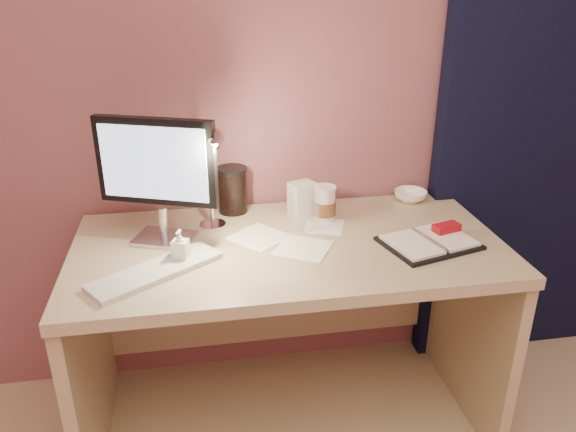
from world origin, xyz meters
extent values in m
plane|color=#935559|center=(0.00, 1.75, 1.25)|extent=(3.50, 0.00, 3.50)
cube|color=black|center=(1.05, 1.69, 1.10)|extent=(0.85, 0.08, 2.20)
cube|color=tan|center=(0.00, 1.38, 0.71)|extent=(1.40, 0.70, 0.04)
cube|color=tan|center=(-0.68, 1.38, 0.34)|extent=(0.04, 0.66, 0.69)
cube|color=tan|center=(0.68, 1.38, 0.34)|extent=(0.04, 0.66, 0.69)
cube|color=tan|center=(0.00, 1.71, 0.40)|extent=(1.32, 0.03, 0.55)
cube|color=silver|center=(-0.40, 1.47, 0.74)|extent=(0.23, 0.20, 0.01)
cylinder|color=silver|center=(-0.40, 1.47, 0.79)|extent=(0.03, 0.03, 0.10)
cube|color=black|center=(-0.40, 1.47, 1.01)|extent=(0.37, 0.17, 0.28)
cube|color=#BBD4FF|center=(-0.39, 1.45, 1.01)|extent=(0.32, 0.13, 0.23)
cube|color=silver|center=(-0.42, 1.25, 0.74)|extent=(0.40, 0.33, 0.02)
cube|color=black|center=(0.45, 1.29, 0.74)|extent=(0.33, 0.28, 0.01)
cube|color=white|center=(0.38, 1.27, 0.75)|extent=(0.17, 0.22, 0.01)
cube|color=white|center=(0.52, 1.31, 0.75)|extent=(0.17, 0.22, 0.01)
cube|color=#AB0E13|center=(0.53, 1.34, 0.76)|extent=(0.10, 0.07, 0.03)
cube|color=white|center=(-0.09, 1.44, 0.73)|extent=(0.23, 0.23, 0.00)
cube|color=white|center=(0.15, 1.49, 0.73)|extent=(0.17, 0.17, 0.00)
cube|color=white|center=(0.04, 1.33, 0.73)|extent=(0.22, 0.22, 0.00)
cylinder|color=white|center=(0.16, 1.54, 0.79)|extent=(0.07, 0.07, 0.12)
cylinder|color=brown|center=(0.16, 1.54, 0.78)|extent=(0.08, 0.08, 0.05)
cylinder|color=white|center=(0.16, 1.54, 0.85)|extent=(0.08, 0.08, 0.01)
cylinder|color=white|center=(0.08, 1.49, 0.81)|extent=(0.09, 0.09, 0.16)
imported|color=white|center=(0.53, 1.67, 0.75)|extent=(0.15, 0.15, 0.04)
imported|color=white|center=(-0.35, 1.31, 0.78)|extent=(0.06, 0.06, 0.10)
cylinder|color=black|center=(-0.16, 1.68, 0.81)|extent=(0.11, 0.11, 0.15)
cube|color=silver|center=(0.08, 1.59, 0.79)|extent=(0.11, 0.10, 0.13)
cylinder|color=silver|center=(-0.24, 1.55, 0.74)|extent=(0.09, 0.09, 0.02)
cylinder|color=silver|center=(-0.24, 1.55, 0.92)|extent=(0.01, 0.01, 0.34)
cone|color=silver|center=(-0.25, 1.38, 1.08)|extent=(0.08, 0.07, 0.07)
camera|label=1|loc=(-0.28, -0.24, 1.55)|focal=35.00mm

